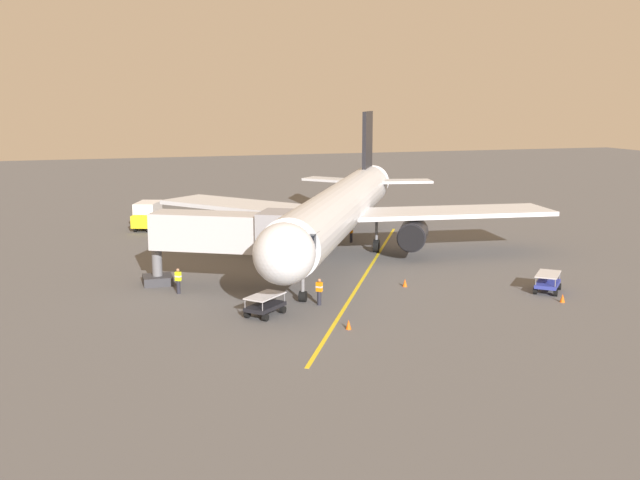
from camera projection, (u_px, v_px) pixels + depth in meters
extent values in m
plane|color=#565659|center=(339.00, 259.00, 60.99)|extent=(220.00, 220.00, 0.00)
cube|color=yellow|center=(365.00, 275.00, 55.70)|extent=(19.31, 35.26, 0.01)
cylinder|color=silver|center=(340.00, 208.00, 60.57)|extent=(19.58, 31.69, 3.80)
ellipsoid|color=silver|center=(284.00, 254.00, 43.05)|extent=(5.08, 5.24, 3.61)
cone|color=silver|center=(371.00, 183.00, 78.38)|extent=(4.44, 4.27, 3.42)
cube|color=black|center=(290.00, 240.00, 44.30)|extent=(3.60, 2.95, 0.90)
cube|color=silver|center=(449.00, 212.00, 62.59)|extent=(17.53, 7.10, 0.36)
cylinder|color=black|center=(413.00, 234.00, 60.79)|extent=(3.64, 4.09, 2.30)
cylinder|color=black|center=(411.00, 238.00, 59.10)|extent=(1.94, 1.18, 2.10)
cube|color=silver|center=(251.00, 206.00, 65.94)|extent=(14.85, 16.47, 0.36)
cylinder|color=black|center=(274.00, 229.00, 63.07)|extent=(3.64, 4.09, 2.30)
cylinder|color=black|center=(268.00, 233.00, 61.38)|extent=(1.94, 1.18, 2.10)
cube|color=black|center=(367.00, 148.00, 74.78)|extent=(2.61, 4.39, 7.20)
cube|color=silver|center=(399.00, 181.00, 74.46)|extent=(6.73, 3.53, 0.24)
cube|color=silver|center=(335.00, 180.00, 75.72)|extent=(6.15, 6.30, 0.24)
cylinder|color=slate|center=(303.00, 275.00, 48.02)|extent=(0.24, 0.24, 2.77)
cylinder|color=black|center=(303.00, 296.00, 48.28)|extent=(0.73, 0.83, 0.70)
cylinder|color=slate|center=(377.00, 230.00, 63.35)|extent=(0.24, 0.24, 2.77)
cylinder|color=black|center=(376.00, 246.00, 63.61)|extent=(0.92, 1.18, 1.10)
cylinder|color=slate|center=(316.00, 228.00, 64.38)|extent=(0.24, 0.24, 2.77)
cylinder|color=black|center=(316.00, 243.00, 64.63)|extent=(0.92, 1.18, 1.10)
cube|color=#B7B7BC|center=(218.00, 232.00, 51.30)|extent=(9.15, 6.58, 2.50)
cube|color=gray|center=(282.00, 234.00, 50.42)|extent=(3.99, 4.15, 3.00)
cylinder|color=slate|center=(157.00, 257.00, 52.55)|extent=(0.70, 0.70, 3.90)
cube|color=#333338|center=(158.00, 280.00, 52.86)|extent=(2.00, 2.00, 0.60)
cylinder|color=#23232D|center=(178.00, 287.00, 50.28)|extent=(0.26, 0.26, 0.88)
cube|color=#D8EA19|center=(178.00, 276.00, 50.14)|extent=(0.44, 0.43, 0.60)
cube|color=silver|center=(178.00, 276.00, 50.14)|extent=(0.46, 0.45, 0.10)
sphere|color=#9E7051|center=(178.00, 270.00, 50.06)|extent=(0.22, 0.22, 0.22)
cylinder|color=#23232D|center=(351.00, 238.00, 67.90)|extent=(0.26, 0.26, 0.88)
cube|color=orange|center=(351.00, 230.00, 67.76)|extent=(0.43, 0.45, 0.60)
cube|color=silver|center=(351.00, 230.00, 67.76)|extent=(0.45, 0.47, 0.10)
sphere|color=beige|center=(351.00, 225.00, 67.68)|extent=(0.22, 0.22, 0.22)
cylinder|color=#23232D|center=(319.00, 298.00, 47.50)|extent=(0.26, 0.26, 0.88)
cube|color=orange|center=(319.00, 287.00, 47.37)|extent=(0.44, 0.44, 0.60)
cube|color=silver|center=(319.00, 287.00, 47.37)|extent=(0.46, 0.46, 0.10)
sphere|color=#9E7051|center=(319.00, 280.00, 47.29)|extent=(0.22, 0.22, 0.22)
cube|color=#2D3899|center=(548.00, 284.00, 50.68)|extent=(2.76, 2.88, 0.24)
cube|color=silver|center=(548.00, 274.00, 50.55)|extent=(2.76, 2.88, 0.08)
cylinder|color=slate|center=(555.00, 283.00, 49.28)|extent=(0.06, 0.06, 0.55)
cylinder|color=slate|center=(536.00, 281.00, 49.77)|extent=(0.06, 0.06, 0.55)
cylinder|color=slate|center=(560.00, 275.00, 51.43)|extent=(0.06, 0.06, 0.55)
cylinder|color=slate|center=(541.00, 273.00, 51.93)|extent=(0.06, 0.06, 0.55)
cylinder|color=black|center=(556.00, 293.00, 49.63)|extent=(0.48, 0.50, 0.44)
cylinder|color=black|center=(535.00, 291.00, 50.15)|extent=(0.48, 0.50, 0.44)
cylinder|color=black|center=(559.00, 286.00, 51.33)|extent=(0.48, 0.50, 0.44)
cylinder|color=black|center=(539.00, 285.00, 51.85)|extent=(0.48, 0.50, 0.44)
cube|color=yellow|center=(143.00, 221.00, 73.35)|extent=(2.36, 2.24, 1.20)
cube|color=black|center=(141.00, 220.00, 72.63)|extent=(1.65, 0.73, 0.70)
cube|color=silver|center=(148.00, 213.00, 75.17)|extent=(3.10, 4.06, 2.20)
cylinder|color=black|center=(149.00, 228.00, 73.18)|extent=(0.52, 0.88, 0.84)
cylinder|color=black|center=(136.00, 228.00, 73.25)|extent=(0.52, 0.88, 0.84)
cylinder|color=black|center=(157.00, 222.00, 76.32)|extent=(0.52, 0.88, 0.84)
cylinder|color=black|center=(145.00, 222.00, 76.39)|extent=(0.52, 0.88, 0.84)
cube|color=black|center=(265.00, 307.00, 45.17)|extent=(2.85, 2.80, 0.24)
cube|color=silver|center=(265.00, 296.00, 45.05)|extent=(2.85, 2.80, 0.08)
cylinder|color=slate|center=(262.00, 306.00, 43.77)|extent=(0.06, 0.06, 0.55)
cylinder|color=slate|center=(245.00, 303.00, 44.37)|extent=(0.06, 0.06, 0.55)
cylinder|color=slate|center=(284.00, 297.00, 45.82)|extent=(0.06, 0.06, 0.55)
cylinder|color=slate|center=(267.00, 294.00, 46.42)|extent=(0.06, 0.06, 0.55)
cylinder|color=black|center=(265.00, 317.00, 44.11)|extent=(0.49, 0.48, 0.44)
cylinder|color=black|center=(247.00, 314.00, 44.74)|extent=(0.49, 0.48, 0.44)
cylinder|color=black|center=(283.00, 310.00, 45.73)|extent=(0.49, 0.48, 0.44)
cylinder|color=black|center=(265.00, 307.00, 46.36)|extent=(0.49, 0.48, 0.44)
cone|color=#F2590F|center=(562.00, 298.00, 48.15)|extent=(0.32, 0.32, 0.55)
cone|color=#F2590F|center=(349.00, 324.00, 42.57)|extent=(0.32, 0.32, 0.55)
cone|color=#F2590F|center=(405.00, 283.00, 52.14)|extent=(0.32, 0.32, 0.55)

